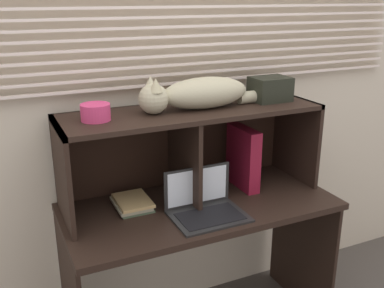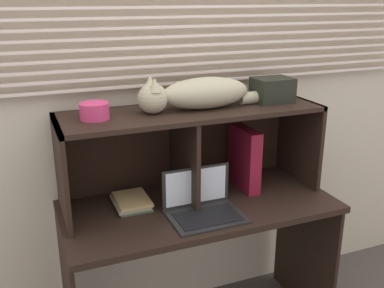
{
  "view_description": "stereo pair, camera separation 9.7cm",
  "coord_description": "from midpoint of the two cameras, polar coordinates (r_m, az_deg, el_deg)",
  "views": [
    {
      "loc": [
        -0.83,
        -1.49,
        1.68
      ],
      "look_at": [
        0.0,
        0.31,
        1.01
      ],
      "focal_mm": 41.77,
      "sensor_mm": 36.0,
      "label": 1
    },
    {
      "loc": [
        -0.74,
        -1.52,
        1.68
      ],
      "look_at": [
        0.0,
        0.31,
        1.01
      ],
      "focal_mm": 41.77,
      "sensor_mm": 36.0,
      "label": 2
    }
  ],
  "objects": [
    {
      "name": "back_panel_with_blinds",
      "position": [
        2.24,
        -3.84,
        7.77
      ],
      "size": [
        4.4,
        0.08,
        2.5
      ],
      "color": "beige",
      "rests_on": "ground"
    },
    {
      "name": "cat",
      "position": [
        2.04,
        -0.62,
        6.43
      ],
      "size": [
        0.7,
        0.17,
        0.16
      ],
      "color": "#B3AE8E",
      "rests_on": "hutch_shelf_unit"
    },
    {
      "name": "storage_box",
      "position": [
        2.22,
        8.69,
        6.95
      ],
      "size": [
        0.18,
        0.14,
        0.12
      ],
      "primitive_type": "cube",
      "color": "black",
      "rests_on": "hutch_shelf_unit"
    },
    {
      "name": "laptop",
      "position": [
        2.0,
        0.27,
        -7.95
      ],
      "size": [
        0.32,
        0.25,
        0.2
      ],
      "color": "black",
      "rests_on": "desk"
    },
    {
      "name": "hutch_shelf_unit",
      "position": [
        2.1,
        -1.83,
        1.16
      ],
      "size": [
        1.22,
        0.38,
        0.43
      ],
      "color": "black",
      "rests_on": "desk"
    },
    {
      "name": "book_stack",
      "position": [
        2.09,
        -8.99,
        -7.48
      ],
      "size": [
        0.16,
        0.21,
        0.04
      ],
      "color": "#4B6247",
      "rests_on": "desk"
    },
    {
      "name": "desk",
      "position": [
        2.18,
        -0.25,
        -11.29
      ],
      "size": [
        1.27,
        0.59,
        0.74
      ],
      "color": "black",
      "rests_on": "ground"
    },
    {
      "name": "binder_upright",
      "position": [
        2.25,
        5.31,
        -1.74
      ],
      "size": [
        0.06,
        0.23,
        0.31
      ],
      "primitive_type": "cube",
      "color": "maroon",
      "rests_on": "desk"
    },
    {
      "name": "small_basket",
      "position": [
        1.91,
        -13.66,
        3.95
      ],
      "size": [
        0.12,
        0.12,
        0.07
      ],
      "primitive_type": "cylinder",
      "color": "#D2396E",
      "rests_on": "hutch_shelf_unit"
    }
  ]
}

